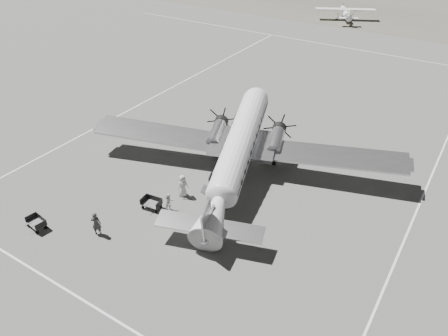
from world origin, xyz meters
TOP-DOWN VIEW (x-y plane):
  - ground at (0.00, 0.00)m, footprint 260.00×260.00m
  - taxi_line_near at (0.00, -14.00)m, footprint 60.00×0.15m
  - taxi_line_right at (12.00, 0.00)m, footprint 0.15×80.00m
  - taxi_line_left at (-18.00, 10.00)m, footprint 0.15×60.00m
  - taxi_line_horizon at (0.00, 40.00)m, footprint 90.00×0.15m
  - dc3_airliner at (-1.40, 1.50)m, footprint 31.06×25.73m
  - light_plane_left at (-11.16, 55.15)m, footprint 13.37×12.48m
  - baggage_cart_near at (-4.82, -5.19)m, footprint 1.63×1.24m
  - baggage_cart_far at (-10.16, -11.23)m, footprint 1.62×1.25m
  - ground_crew at (-6.09, -9.39)m, footprint 0.80×0.72m
  - ramp_agent at (-3.49, -4.71)m, footprint 0.81×0.90m
  - passenger at (-3.79, -2.66)m, footprint 0.86×1.05m

SIDE VIEW (x-z plane):
  - ground at x=0.00m, z-range 0.00..0.00m
  - taxi_line_near at x=0.00m, z-range 0.00..0.01m
  - taxi_line_right at x=12.00m, z-range 0.00..0.01m
  - taxi_line_left at x=-18.00m, z-range 0.00..0.01m
  - taxi_line_horizon at x=0.00m, z-range 0.00..0.01m
  - baggage_cart_far at x=-10.16m, z-range 0.00..0.83m
  - baggage_cart_near at x=-4.82m, z-range 0.00..0.86m
  - ramp_agent at x=-3.49m, z-range 0.00..1.53m
  - ground_crew at x=-6.09m, z-range 0.00..1.82m
  - passenger at x=-3.79m, z-range 0.00..1.85m
  - light_plane_left at x=-11.16m, z-range 0.00..2.20m
  - dc3_airliner at x=-1.40m, z-range 0.00..5.09m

